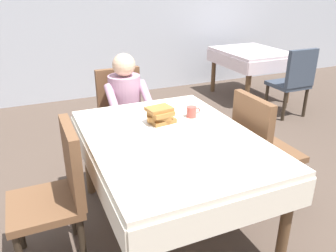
{
  "coord_description": "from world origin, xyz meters",
  "views": [
    {
      "loc": [
        -0.86,
        -1.92,
        1.72
      ],
      "look_at": [
        0.0,
        0.06,
        0.79
      ],
      "focal_mm": 36.32,
      "sensor_mm": 36.0,
      "label": 1
    }
  ],
  "objects_px": {
    "chair_right_side": "(260,144)",
    "breakfast_stack": "(160,115)",
    "plate_breakfast": "(160,124)",
    "spoon_near_edge": "(176,140)",
    "chair_left_side": "(59,187)",
    "knife_right_of_plate": "(185,122)",
    "chair_diner": "(122,110)",
    "background_table_far": "(251,58)",
    "background_chair_empty": "(294,79)",
    "diner_person": "(126,102)",
    "dining_table_main": "(171,148)",
    "fork_left_of_plate": "(137,130)",
    "cup_coffee": "(192,112)"
  },
  "relations": [
    {
      "from": "breakfast_stack",
      "to": "spoon_near_edge",
      "type": "relative_size",
      "value": 1.47
    },
    {
      "from": "dining_table_main",
      "to": "background_chair_empty",
      "type": "bearing_deg",
      "value": 30.24
    },
    {
      "from": "chair_left_side",
      "to": "background_table_far",
      "type": "distance_m",
      "value": 3.94
    },
    {
      "from": "dining_table_main",
      "to": "background_chair_empty",
      "type": "xyz_separation_m",
      "value": [
        2.39,
        1.39,
        -0.12
      ]
    },
    {
      "from": "chair_left_side",
      "to": "spoon_near_edge",
      "type": "distance_m",
      "value": 0.8
    },
    {
      "from": "chair_left_side",
      "to": "knife_right_of_plate",
      "type": "relative_size",
      "value": 4.65
    },
    {
      "from": "chair_right_side",
      "to": "chair_left_side",
      "type": "distance_m",
      "value": 1.54
    },
    {
      "from": "chair_diner",
      "to": "chair_left_side",
      "type": "distance_m",
      "value": 1.39
    },
    {
      "from": "breakfast_stack",
      "to": "cup_coffee",
      "type": "distance_m",
      "value": 0.29
    },
    {
      "from": "diner_person",
      "to": "spoon_near_edge",
      "type": "relative_size",
      "value": 7.47
    },
    {
      "from": "dining_table_main",
      "to": "cup_coffee",
      "type": "distance_m",
      "value": 0.41
    },
    {
      "from": "diner_person",
      "to": "background_chair_empty",
      "type": "xyz_separation_m",
      "value": [
        2.4,
        0.38,
        -0.14
      ]
    },
    {
      "from": "cup_coffee",
      "to": "knife_right_of_plate",
      "type": "height_order",
      "value": "cup_coffee"
    },
    {
      "from": "chair_diner",
      "to": "breakfast_stack",
      "type": "height_order",
      "value": "chair_diner"
    },
    {
      "from": "diner_person",
      "to": "chair_right_side",
      "type": "height_order",
      "value": "diner_person"
    },
    {
      "from": "spoon_near_edge",
      "to": "background_table_far",
      "type": "relative_size",
      "value": 0.13
    },
    {
      "from": "diner_person",
      "to": "fork_left_of_plate",
      "type": "distance_m",
      "value": 0.85
    },
    {
      "from": "spoon_near_edge",
      "to": "background_table_far",
      "type": "distance_m",
      "value": 3.4
    },
    {
      "from": "fork_left_of_plate",
      "to": "breakfast_stack",
      "type": "bearing_deg",
      "value": -87.78
    },
    {
      "from": "chair_right_side",
      "to": "breakfast_stack",
      "type": "bearing_deg",
      "value": -105.43
    },
    {
      "from": "knife_right_of_plate",
      "to": "diner_person",
      "type": "bearing_deg",
      "value": 20.05
    },
    {
      "from": "chair_right_side",
      "to": "plate_breakfast",
      "type": "relative_size",
      "value": 3.32
    },
    {
      "from": "background_table_far",
      "to": "background_chair_empty",
      "type": "distance_m",
      "value": 0.95
    },
    {
      "from": "chair_diner",
      "to": "plate_breakfast",
      "type": "bearing_deg",
      "value": 91.05
    },
    {
      "from": "chair_diner",
      "to": "chair_right_side",
      "type": "bearing_deg",
      "value": 123.81
    },
    {
      "from": "plate_breakfast",
      "to": "spoon_near_edge",
      "type": "relative_size",
      "value": 1.87
    },
    {
      "from": "fork_left_of_plate",
      "to": "chair_left_side",
      "type": "bearing_deg",
      "value": 103.94
    },
    {
      "from": "chair_left_side",
      "to": "knife_right_of_plate",
      "type": "height_order",
      "value": "chair_left_side"
    },
    {
      "from": "fork_left_of_plate",
      "to": "background_chair_empty",
      "type": "distance_m",
      "value": 2.85
    },
    {
      "from": "chair_right_side",
      "to": "background_chair_empty",
      "type": "height_order",
      "value": "same"
    },
    {
      "from": "background_chair_empty",
      "to": "background_table_far",
      "type": "bearing_deg",
      "value": 90.0
    },
    {
      "from": "plate_breakfast",
      "to": "breakfast_stack",
      "type": "xyz_separation_m",
      "value": [
        0.0,
        0.0,
        0.07
      ]
    },
    {
      "from": "chair_diner",
      "to": "cup_coffee",
      "type": "distance_m",
      "value": 0.99
    },
    {
      "from": "chair_diner",
      "to": "fork_left_of_plate",
      "type": "height_order",
      "value": "chair_diner"
    },
    {
      "from": "chair_left_side",
      "to": "plate_breakfast",
      "type": "distance_m",
      "value": 0.83
    },
    {
      "from": "chair_left_side",
      "to": "dining_table_main",
      "type": "bearing_deg",
      "value": -90.0
    },
    {
      "from": "chair_right_side",
      "to": "breakfast_stack",
      "type": "height_order",
      "value": "chair_right_side"
    },
    {
      "from": "chair_diner",
      "to": "chair_left_side",
      "type": "relative_size",
      "value": 1.0
    },
    {
      "from": "fork_left_of_plate",
      "to": "knife_right_of_plate",
      "type": "bearing_deg",
      "value": -94.02
    },
    {
      "from": "chair_diner",
      "to": "diner_person",
      "type": "distance_m",
      "value": 0.21
    },
    {
      "from": "diner_person",
      "to": "background_table_far",
      "type": "distance_m",
      "value": 2.75
    },
    {
      "from": "diner_person",
      "to": "background_chair_empty",
      "type": "bearing_deg",
      "value": -171.02
    },
    {
      "from": "diner_person",
      "to": "plate_breakfast",
      "type": "relative_size",
      "value": 4.0
    },
    {
      "from": "spoon_near_edge",
      "to": "background_table_far",
      "type": "xyz_separation_m",
      "value": [
        2.39,
        2.42,
        -0.12
      ]
    },
    {
      "from": "cup_coffee",
      "to": "chair_left_side",
      "type": "bearing_deg",
      "value": -166.26
    },
    {
      "from": "chair_diner",
      "to": "knife_right_of_plate",
      "type": "height_order",
      "value": "chair_diner"
    },
    {
      "from": "chair_left_side",
      "to": "background_table_far",
      "type": "xyz_separation_m",
      "value": [
        3.16,
        2.34,
        0.09
      ]
    },
    {
      "from": "diner_person",
      "to": "cup_coffee",
      "type": "xyz_separation_m",
      "value": [
        0.3,
        -0.75,
        0.11
      ]
    },
    {
      "from": "dining_table_main",
      "to": "breakfast_stack",
      "type": "relative_size",
      "value": 6.93
    },
    {
      "from": "knife_right_of_plate",
      "to": "background_table_far",
      "type": "xyz_separation_m",
      "value": [
        2.2,
        2.15,
        -0.12
      ]
    }
  ]
}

